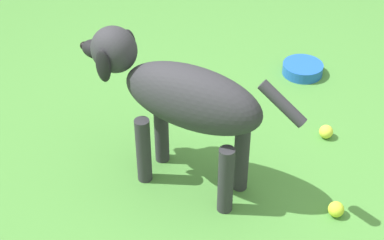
{
  "coord_description": "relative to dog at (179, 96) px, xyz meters",
  "views": [
    {
      "loc": [
        -1.89,
        -0.13,
        1.81
      ],
      "look_at": [
        0.01,
        0.11,
        0.34
      ],
      "focal_mm": 56.16,
      "sensor_mm": 36.0,
      "label": 1
    }
  ],
  "objects": [
    {
      "name": "ground",
      "position": [
        -0.03,
        -0.17,
        -0.44
      ],
      "size": [
        14.0,
        14.0,
        0.0
      ],
      "primitive_type": "plane",
      "color": "#478438"
    },
    {
      "name": "dog",
      "position": [
        0.0,
        0.0,
        0.0
      ],
      "size": [
        0.46,
        0.93,
        0.67
      ],
      "rotation": [
        0.0,
        0.0,
        1.2
      ],
      "color": "#2D2D33",
      "rests_on": "ground"
    },
    {
      "name": "tennis_ball_1",
      "position": [
        0.8,
        0.25,
        -0.41
      ],
      "size": [
        0.07,
        0.07,
        0.07
      ],
      "primitive_type": "sphere",
      "color": "#D4E335",
      "rests_on": "ground"
    },
    {
      "name": "tennis_ball_2",
      "position": [
        -0.14,
        -0.66,
        -0.41
      ],
      "size": [
        0.07,
        0.07,
        0.07
      ],
      "primitive_type": "sphere",
      "color": "#C5DF33",
      "rests_on": "ground"
    },
    {
      "name": "tennis_ball_3",
      "position": [
        0.37,
        -0.65,
        -0.41
      ],
      "size": [
        0.07,
        0.07,
        0.07
      ],
      "primitive_type": "sphere",
      "color": "#D6DE3F",
      "rests_on": "ground"
    },
    {
      "name": "tennis_ball_4",
      "position": [
        0.56,
        -0.2,
        -0.41
      ],
      "size": [
        0.07,
        0.07,
        0.07
      ],
      "primitive_type": "sphere",
      "color": "#C5DF28",
      "rests_on": "ground"
    },
    {
      "name": "water_bowl",
      "position": [
        0.92,
        -0.54,
        -0.41
      ],
      "size": [
        0.22,
        0.22,
        0.06
      ],
      "primitive_type": "cylinder",
      "color": "blue",
      "rests_on": "ground"
    }
  ]
}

